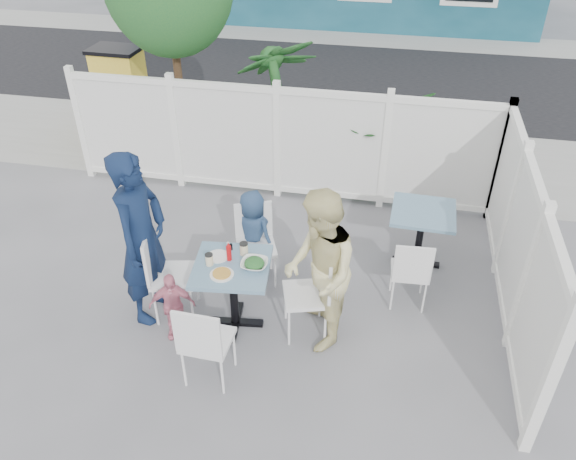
% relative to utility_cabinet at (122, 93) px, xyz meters
% --- Properties ---
extents(ground, '(80.00, 80.00, 0.00)m').
position_rel_utility_cabinet_xyz_m(ground, '(2.94, -4.00, -0.70)').
color(ground, slate).
extents(near_sidewalk, '(24.00, 2.60, 0.01)m').
position_rel_utility_cabinet_xyz_m(near_sidewalk, '(2.94, -0.20, -0.69)').
color(near_sidewalk, gray).
rests_on(near_sidewalk, ground).
extents(street, '(24.00, 5.00, 0.01)m').
position_rel_utility_cabinet_xyz_m(street, '(2.94, 3.50, -0.69)').
color(street, black).
rests_on(street, ground).
extents(far_sidewalk, '(24.00, 1.60, 0.01)m').
position_rel_utility_cabinet_xyz_m(far_sidewalk, '(2.94, 6.60, -0.69)').
color(far_sidewalk, gray).
rests_on(far_sidewalk, ground).
extents(fence_back, '(5.86, 0.08, 1.60)m').
position_rel_utility_cabinet_xyz_m(fence_back, '(3.04, -1.60, 0.09)').
color(fence_back, white).
rests_on(fence_back, ground).
extents(fence_right, '(0.08, 3.66, 1.60)m').
position_rel_utility_cabinet_xyz_m(fence_right, '(5.94, -3.40, 0.09)').
color(fence_right, white).
rests_on(fence_right, ground).
extents(utility_cabinet, '(0.76, 0.56, 1.39)m').
position_rel_utility_cabinet_xyz_m(utility_cabinet, '(0.00, 0.00, 0.00)').
color(utility_cabinet, gold).
rests_on(utility_cabinet, ground).
extents(potted_shrub_a, '(1.61, 1.61, 2.04)m').
position_rel_utility_cabinet_xyz_m(potted_shrub_a, '(2.92, -0.90, 0.32)').
color(potted_shrub_a, '#1A5628').
rests_on(potted_shrub_a, ground).
extents(potted_shrub_b, '(1.75, 1.74, 1.47)m').
position_rel_utility_cabinet_xyz_m(potted_shrub_b, '(4.34, -1.00, 0.04)').
color(potted_shrub_b, '#1A5628').
rests_on(potted_shrub_b, ground).
extents(main_table, '(0.82, 0.82, 0.78)m').
position_rel_utility_cabinet_xyz_m(main_table, '(3.18, -4.26, -0.09)').
color(main_table, teal).
rests_on(main_table, ground).
extents(spare_table, '(0.73, 0.73, 0.75)m').
position_rel_utility_cabinet_xyz_m(spare_table, '(5.01, -2.84, -0.12)').
color(spare_table, teal).
rests_on(spare_table, ground).
extents(chair_left, '(0.53, 0.54, 1.02)m').
position_rel_utility_cabinet_xyz_m(chair_left, '(2.44, -4.23, -0.11)').
color(chair_left, white).
rests_on(chair_left, ground).
extents(chair_right, '(0.54, 0.55, 0.98)m').
position_rel_utility_cabinet_xyz_m(chair_right, '(3.98, -4.18, -0.13)').
color(chair_right, white).
rests_on(chair_right, ground).
extents(chair_back, '(0.54, 0.53, 0.93)m').
position_rel_utility_cabinet_xyz_m(chair_back, '(3.19, -3.44, -0.16)').
color(chair_back, white).
rests_on(chair_back, ground).
extents(chair_near, '(0.44, 0.43, 0.95)m').
position_rel_utility_cabinet_xyz_m(chair_near, '(3.14, -5.06, -0.15)').
color(chair_near, white).
rests_on(chair_near, ground).
extents(chair_spare, '(0.42, 0.40, 0.86)m').
position_rel_utility_cabinet_xyz_m(chair_spare, '(4.92, -3.62, -0.19)').
color(chair_spare, white).
rests_on(chair_spare, ground).
extents(man, '(0.51, 0.73, 1.89)m').
position_rel_utility_cabinet_xyz_m(man, '(2.26, -4.24, 0.25)').
color(man, '#0E1C3A').
rests_on(man, ground).
extents(woman, '(0.85, 0.97, 1.69)m').
position_rel_utility_cabinet_xyz_m(woman, '(4.04, -4.28, 0.15)').
color(woman, '#D8C44E').
rests_on(woman, ground).
extents(boy, '(0.61, 0.52, 1.06)m').
position_rel_utility_cabinet_xyz_m(boy, '(3.14, -3.34, -0.17)').
color(boy, navy).
rests_on(boy, ground).
extents(toddler, '(0.49, 0.32, 0.78)m').
position_rel_utility_cabinet_xyz_m(toddler, '(2.62, -4.53, -0.31)').
color(toddler, pink).
rests_on(toddler, ground).
extents(plate_main, '(0.23, 0.23, 0.01)m').
position_rel_utility_cabinet_xyz_m(plate_main, '(3.13, -4.43, 0.09)').
color(plate_main, white).
rests_on(plate_main, main_table).
extents(plate_side, '(0.22, 0.22, 0.01)m').
position_rel_utility_cabinet_xyz_m(plate_side, '(3.01, -4.17, 0.09)').
color(plate_side, white).
rests_on(plate_side, main_table).
extents(salad_bowl, '(0.26, 0.26, 0.06)m').
position_rel_utility_cabinet_xyz_m(salad_bowl, '(3.40, -4.25, 0.12)').
color(salad_bowl, white).
rests_on(salad_bowl, main_table).
extents(coffee_cup_a, '(0.08, 0.08, 0.11)m').
position_rel_utility_cabinet_xyz_m(coffee_cup_a, '(2.96, -4.30, 0.14)').
color(coffee_cup_a, beige).
rests_on(coffee_cup_a, main_table).
extents(coffee_cup_b, '(0.08, 0.08, 0.12)m').
position_rel_utility_cabinet_xyz_m(coffee_cup_b, '(3.25, -4.07, 0.15)').
color(coffee_cup_b, beige).
rests_on(coffee_cup_b, main_table).
extents(ketchup_bottle, '(0.05, 0.05, 0.16)m').
position_rel_utility_cabinet_xyz_m(ketchup_bottle, '(3.13, -4.19, 0.17)').
color(ketchup_bottle, red).
rests_on(ketchup_bottle, main_table).
extents(salt_shaker, '(0.03, 0.03, 0.07)m').
position_rel_utility_cabinet_xyz_m(salt_shaker, '(3.07, -4.00, 0.12)').
color(salt_shaker, white).
rests_on(salt_shaker, main_table).
extents(pepper_shaker, '(0.03, 0.03, 0.07)m').
position_rel_utility_cabinet_xyz_m(pepper_shaker, '(3.10, -4.02, 0.12)').
color(pepper_shaker, black).
rests_on(pepper_shaker, main_table).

